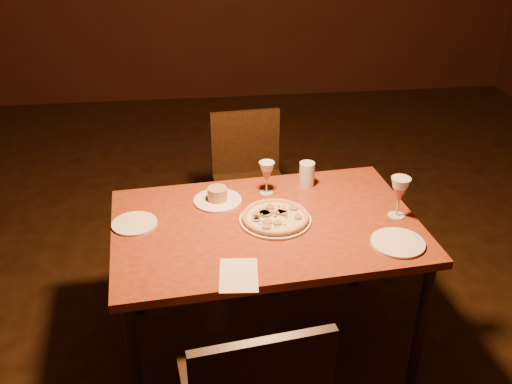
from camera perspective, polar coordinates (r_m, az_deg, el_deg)
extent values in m
plane|color=#301E10|center=(2.89, 0.23, -14.34)|extent=(7.00, 7.00, 0.00)
cube|color=brown|center=(2.44, 1.00, -3.46)|extent=(1.36, 0.94, 0.04)
cylinder|color=black|center=(2.35, -11.97, -16.86)|extent=(0.05, 0.05, 0.66)
cylinder|color=black|center=(2.90, -12.23, -6.66)|extent=(0.05, 0.05, 0.66)
cylinder|color=black|center=(2.56, 16.13, -12.73)|extent=(0.05, 0.05, 0.66)
cylinder|color=black|center=(3.08, 10.33, -4.12)|extent=(0.05, 0.05, 0.66)
cube|color=black|center=(3.25, -0.47, 0.36)|extent=(0.43, 0.43, 0.04)
cube|color=black|center=(3.32, -1.08, 5.04)|extent=(0.40, 0.06, 0.38)
cylinder|color=black|center=(3.21, -2.77, -4.78)|extent=(0.03, 0.03, 0.41)
cylinder|color=black|center=(3.48, -3.57, -1.86)|extent=(0.03, 0.03, 0.41)
cylinder|color=black|center=(3.26, 2.87, -4.17)|extent=(0.03, 0.03, 0.41)
cylinder|color=black|center=(3.53, 1.64, -1.34)|extent=(0.03, 0.03, 0.41)
cylinder|color=white|center=(2.44, 1.94, -2.79)|extent=(0.31, 0.31, 0.01)
cylinder|color=#CBBE8C|center=(2.44, 1.94, -2.57)|extent=(0.28, 0.28, 0.01)
torus|color=tan|center=(2.44, 1.94, -2.45)|extent=(0.29, 0.29, 0.02)
cylinder|color=white|center=(2.59, -3.86, -0.84)|extent=(0.22, 0.22, 0.01)
cylinder|color=tan|center=(2.58, -3.88, -0.17)|extent=(0.09, 0.09, 0.06)
cylinder|color=silver|center=(2.70, 5.10, 1.76)|extent=(0.07, 0.07, 0.12)
cylinder|color=white|center=(2.47, -12.05, -3.11)|extent=(0.19, 0.19, 0.01)
cylinder|color=white|center=(2.37, 14.00, -4.95)|extent=(0.22, 0.22, 0.01)
cube|color=silver|center=(2.13, -1.74, -8.30)|extent=(0.16, 0.22, 0.00)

